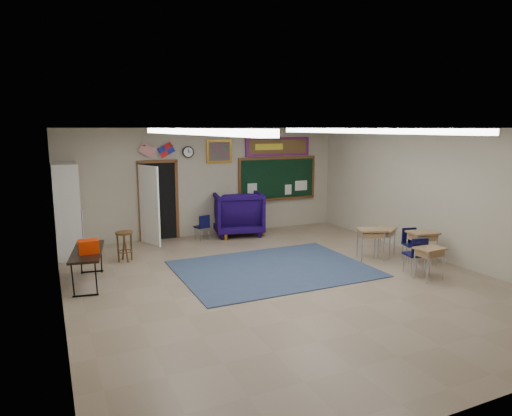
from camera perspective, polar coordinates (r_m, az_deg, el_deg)
name	(u,v)px	position (r m, az deg, el deg)	size (l,w,h in m)	color
floor	(283,282)	(9.15, 3.34, -9.18)	(9.00, 9.00, 0.00)	#86735D
back_wall	(208,182)	(12.87, -6.08, 3.25)	(8.00, 0.04, 3.00)	#AAA48A
front_wall	(488,275)	(5.36, 27.03, -7.43)	(8.00, 0.04, 3.00)	#AAA48A
left_wall	(57,226)	(7.76, -23.61, -2.02)	(0.04, 9.00, 3.00)	#AAA48A
right_wall	(438,194)	(11.21, 21.78, 1.59)	(0.04, 9.00, 3.00)	#AAA48A
ceiling	(284,128)	(8.64, 3.55, 9.97)	(8.00, 9.00, 0.04)	beige
area_rug	(273,269)	(9.91, 2.17, -7.59)	(4.00, 3.00, 0.02)	#2E4158
fluorescent_strips	(284,131)	(8.64, 3.54, 9.57)	(3.86, 6.00, 0.10)	white
doorway	(156,202)	(12.39, -12.41, 0.74)	(1.10, 0.89, 2.16)	black
chalkboard	(278,180)	(13.70, 2.73, 3.55)	(2.55, 0.14, 1.30)	brown
bulletin_board	(278,147)	(13.63, 2.76, 7.67)	(2.10, 0.05, 0.55)	red
framed_art_print	(219,151)	(12.88, -4.62, 7.07)	(0.75, 0.05, 0.65)	#9E6F1E
wall_clock	(188,152)	(12.60, -8.49, 6.93)	(0.32, 0.05, 0.32)	black
wall_flags	(157,148)	(12.36, -12.28, 7.36)	(1.16, 0.06, 0.70)	red
storage_cabinet	(67,210)	(11.62, -22.56, -0.20)	(0.59, 1.25, 2.20)	silver
wingback_armchair	(237,213)	(12.94, -2.35, -0.62)	(1.32, 1.36, 1.24)	#120536
student_chair_reading	(202,227)	(12.39, -6.81, -2.43)	(0.35, 0.35, 0.70)	black
student_chair_desk_a	(415,255)	(10.04, 19.21, -5.61)	(0.40, 0.40, 0.80)	black
student_chair_desk_b	(412,246)	(10.92, 18.92, -4.46)	(0.38, 0.38, 0.75)	black
student_desk_front_left	(371,243)	(10.81, 14.14, -4.21)	(0.72, 0.63, 0.72)	#A1774A
student_desk_front_right	(385,240)	(11.20, 15.83, -3.92)	(0.71, 0.67, 0.68)	#A1774A
student_desk_back_left	(429,262)	(9.77, 20.81, -6.30)	(0.58, 0.45, 0.66)	#A1774A
student_desk_back_right	(422,246)	(10.81, 20.03, -4.48)	(0.68, 0.55, 0.74)	#A1774A
folding_table	(88,266)	(9.49, -20.25, -6.76)	(0.81, 1.69, 0.92)	black
wooden_stool	(125,246)	(10.80, -16.09, -4.59)	(0.39, 0.39, 0.68)	#533519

